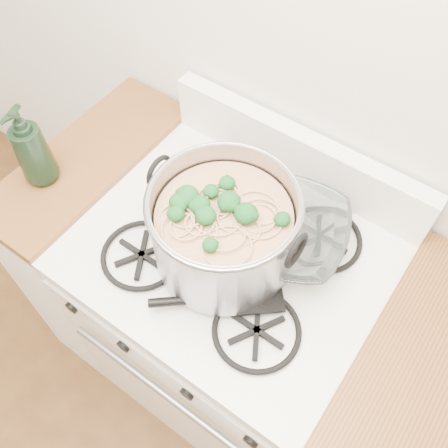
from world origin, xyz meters
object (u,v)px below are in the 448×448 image
(bottle, at_px, (30,146))
(gas_range, at_px, (230,323))
(glass_bowl, at_px, (283,236))
(stock_pot, at_px, (224,230))
(spatula, at_px, (259,294))

(bottle, bearing_deg, gas_range, 0.00)
(gas_range, relative_size, glass_bowl, 7.56)
(gas_range, distance_m, glass_bowl, 0.52)
(gas_range, distance_m, stock_pot, 0.59)
(spatula, height_order, bottle, bottle)
(gas_range, relative_size, stock_pot, 2.50)
(stock_pot, relative_size, bottle, 1.51)
(stock_pot, distance_m, glass_bowl, 0.18)
(stock_pot, bearing_deg, gas_range, 87.65)
(stock_pot, distance_m, spatula, 0.17)
(gas_range, xyz_separation_m, spatula, (0.13, -0.08, 0.50))
(spatula, height_order, glass_bowl, glass_bowl)
(glass_bowl, bearing_deg, stock_pot, -128.16)
(gas_range, height_order, stock_pot, stock_pot)
(bottle, bearing_deg, stock_pot, -3.25)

